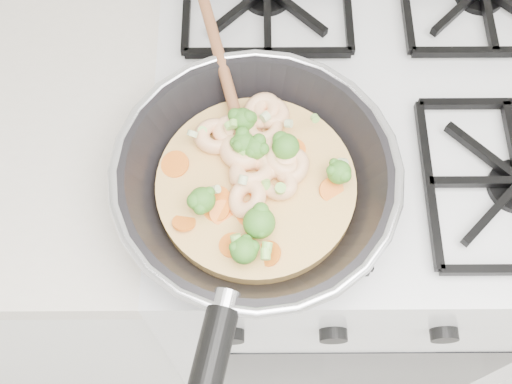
{
  "coord_description": "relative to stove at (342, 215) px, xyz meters",
  "views": [
    {
      "loc": [
        -0.17,
        1.22,
        1.62
      ],
      "look_at": [
        -0.17,
        1.53,
        0.93
      ],
      "focal_mm": 45.57,
      "sensor_mm": 36.0,
      "label": 1
    }
  ],
  "objects": [
    {
      "name": "stove",
      "position": [
        0.0,
        0.0,
        0.0
      ],
      "size": [
        0.6,
        0.6,
        0.92
      ],
      "color": "white",
      "rests_on": "ground"
    },
    {
      "name": "skillet",
      "position": [
        -0.17,
        -0.17,
        0.5
      ],
      "size": [
        0.33,
        0.64,
        0.1
      ],
      "rotation": [
        0.0,
        0.0,
        -0.35
      ],
      "color": "black",
      "rests_on": "stove"
    }
  ]
}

